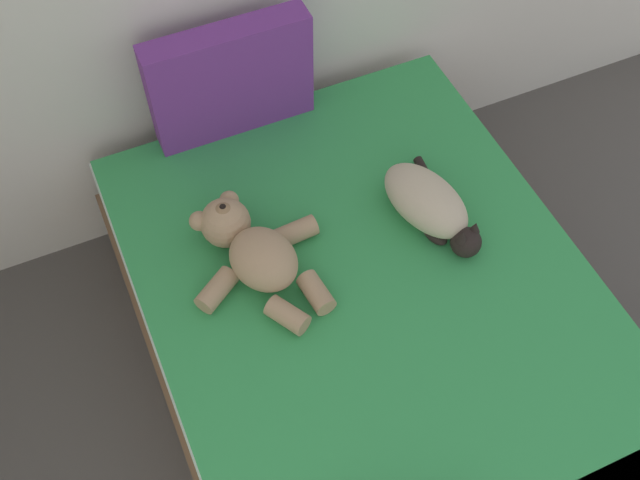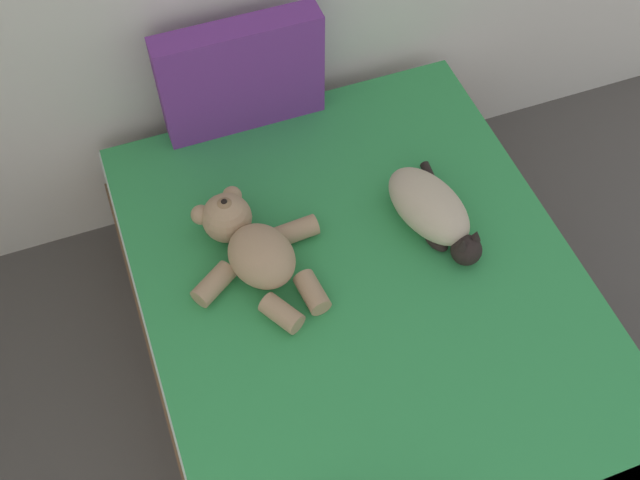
# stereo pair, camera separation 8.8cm
# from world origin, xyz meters

# --- Properties ---
(bed) EXTENTS (1.41, 1.97, 0.55)m
(bed) POSITION_xyz_m (1.75, 3.38, 0.27)
(bed) COLOR brown
(bed) RESTS_ON ground_plane
(patterned_cushion) EXTENTS (0.57, 0.11, 0.42)m
(patterned_cushion) POSITION_xyz_m (1.61, 4.30, 0.76)
(patterned_cushion) COLOR #72338C
(patterned_cushion) RESTS_ON bed
(cat) EXTENTS (0.27, 0.44, 0.15)m
(cat) POSITION_xyz_m (2.04, 3.64, 0.62)
(cat) COLOR #C6B293
(cat) RESTS_ON bed
(teddy_bear) EXTENTS (0.45, 0.54, 0.17)m
(teddy_bear) POSITION_xyz_m (1.45, 3.70, 0.62)
(teddy_bear) COLOR tan
(teddy_bear) RESTS_ON bed
(cell_phone) EXTENTS (0.07, 0.15, 0.01)m
(cell_phone) POSITION_xyz_m (2.11, 3.72, 0.56)
(cell_phone) COLOR black
(cell_phone) RESTS_ON bed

